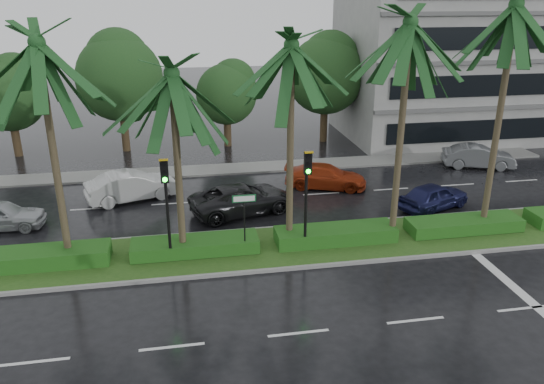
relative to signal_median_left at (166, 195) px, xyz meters
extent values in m
plane|color=black|center=(4.00, -0.30, -3.00)|extent=(120.00, 120.00, 0.00)
cube|color=slate|center=(4.00, 11.70, -2.94)|extent=(40.00, 2.00, 0.12)
cube|color=gray|center=(4.00, 0.70, -2.93)|extent=(36.00, 4.00, 0.14)
cube|color=#204918|center=(4.00, 0.70, -2.85)|extent=(35.60, 3.70, 0.02)
cube|color=#1B4F16|center=(-5.00, 0.70, -2.55)|extent=(5.20, 1.40, 0.60)
cube|color=#1B4F16|center=(1.00, 0.70, -2.55)|extent=(5.20, 1.40, 0.60)
cube|color=#1B4F16|center=(7.00, 0.70, -2.55)|extent=(5.20, 1.40, 0.60)
cube|color=#1B4F16|center=(13.00, 0.70, -2.55)|extent=(5.20, 1.40, 0.60)
cube|color=silver|center=(-8.00, 6.70, -2.99)|extent=(2.00, 0.12, 0.01)
cube|color=silver|center=(-4.00, -5.30, -2.99)|extent=(2.00, 0.12, 0.01)
cube|color=silver|center=(-4.00, 6.70, -2.99)|extent=(2.00, 0.12, 0.01)
cube|color=silver|center=(0.00, -5.30, -2.99)|extent=(2.00, 0.12, 0.01)
cube|color=silver|center=(0.00, 6.70, -2.99)|extent=(2.00, 0.12, 0.01)
cube|color=silver|center=(4.00, -5.30, -2.99)|extent=(2.00, 0.12, 0.01)
cube|color=silver|center=(4.00, 6.70, -2.99)|extent=(2.00, 0.12, 0.01)
cube|color=silver|center=(8.00, -5.30, -2.99)|extent=(2.00, 0.12, 0.01)
cube|color=silver|center=(8.00, 6.70, -2.99)|extent=(2.00, 0.12, 0.01)
cube|color=silver|center=(12.00, -5.30, -2.99)|extent=(2.00, 0.12, 0.01)
cube|color=silver|center=(12.00, 6.70, -2.99)|extent=(2.00, 0.12, 0.01)
cube|color=silver|center=(16.00, 6.70, -2.99)|extent=(2.00, 0.12, 0.01)
cube|color=silver|center=(20.00, 6.70, -2.99)|extent=(2.00, 0.12, 0.01)
cube|color=silver|center=(12.50, -3.30, -2.99)|extent=(0.40, 6.00, 0.01)
cylinder|color=#453B28|center=(-4.00, 0.80, 1.39)|extent=(0.28, 0.28, 8.48)
cylinder|color=#453B28|center=(-4.00, 0.80, -2.63)|extent=(0.40, 0.40, 0.44)
cylinder|color=#453B28|center=(0.50, 0.60, 0.82)|extent=(0.28, 0.28, 7.34)
cylinder|color=#453B28|center=(0.50, 0.60, -2.63)|extent=(0.40, 0.40, 0.44)
cylinder|color=#453B28|center=(5.00, 0.90, 1.27)|extent=(0.28, 0.28, 8.24)
cylinder|color=#453B28|center=(5.00, 0.90, -2.63)|extent=(0.40, 0.40, 0.44)
cylinder|color=#453B28|center=(9.50, 0.50, 1.67)|extent=(0.28, 0.28, 9.04)
cylinder|color=#453B28|center=(9.50, 0.50, -2.63)|extent=(0.40, 0.40, 0.44)
cylinder|color=#453B28|center=(14.00, 0.80, 1.98)|extent=(0.28, 0.28, 9.65)
cylinder|color=#453B28|center=(14.00, 0.80, -2.63)|extent=(0.40, 0.40, 0.44)
cylinder|color=black|center=(0.00, 0.10, -1.15)|extent=(0.12, 0.12, 3.40)
cube|color=black|center=(0.00, -0.08, 1.00)|extent=(0.30, 0.18, 0.90)
cube|color=gold|center=(0.00, -0.20, 1.48)|extent=(0.34, 0.12, 0.06)
cylinder|color=black|center=(0.00, -0.18, 1.30)|extent=(0.18, 0.04, 0.18)
cylinder|color=black|center=(0.00, -0.18, 1.00)|extent=(0.18, 0.04, 0.18)
cylinder|color=#0CE519|center=(0.00, -0.18, 0.70)|extent=(0.18, 0.04, 0.18)
cylinder|color=black|center=(5.50, 0.10, -1.15)|extent=(0.12, 0.12, 3.40)
cube|color=black|center=(5.50, -0.08, 1.00)|extent=(0.30, 0.18, 0.90)
cube|color=gold|center=(5.50, -0.20, 1.48)|extent=(0.34, 0.12, 0.06)
cylinder|color=black|center=(5.50, -0.18, 1.30)|extent=(0.18, 0.04, 0.18)
cylinder|color=black|center=(5.50, -0.18, 1.00)|extent=(0.18, 0.04, 0.18)
cylinder|color=#0CE519|center=(5.50, -0.18, 0.70)|extent=(0.18, 0.04, 0.18)
cylinder|color=black|center=(3.00, 0.20, -1.55)|extent=(0.06, 0.06, 2.60)
cube|color=#0C5926|center=(3.00, 0.17, -0.40)|extent=(0.95, 0.04, 0.30)
cube|color=white|center=(3.00, 0.15, -0.40)|extent=(0.85, 0.01, 0.22)
cylinder|color=#352818|center=(-10.00, 17.20, -1.87)|extent=(0.52, 0.52, 2.25)
sphere|color=#163B1B|center=(-10.00, 17.20, 1.06)|extent=(4.63, 4.63, 4.63)
sphere|color=#163B1B|center=(-10.00, 17.50, 1.96)|extent=(3.48, 3.48, 3.48)
cylinder|color=#352818|center=(-3.00, 17.20, -1.63)|extent=(0.52, 0.52, 2.74)
sphere|color=#163B1B|center=(-3.00, 17.20, 1.94)|extent=(5.64, 5.64, 5.64)
sphere|color=#163B1B|center=(-3.00, 17.50, 3.03)|extent=(4.23, 4.23, 4.23)
cylinder|color=#352818|center=(4.00, 17.20, -1.98)|extent=(0.52, 0.52, 2.03)
sphere|color=#163B1B|center=(4.00, 17.20, 0.65)|extent=(4.17, 4.17, 4.17)
sphere|color=#163B1B|center=(4.00, 17.50, 1.47)|extent=(3.13, 3.13, 3.13)
cylinder|color=#352818|center=(11.00, 17.20, -1.68)|extent=(0.52, 0.52, 2.64)
sphere|color=#163B1B|center=(11.00, 17.20, 1.75)|extent=(5.42, 5.42, 5.42)
sphere|color=#163B1B|center=(11.00, 17.50, 2.80)|extent=(4.07, 4.07, 4.07)
cylinder|color=#352818|center=(18.00, 17.20, -1.93)|extent=(0.52, 0.52, 2.14)
sphere|color=#163B1B|center=(18.00, 17.20, 0.86)|extent=(4.41, 4.41, 4.41)
sphere|color=#163B1B|center=(18.00, 17.50, 1.72)|extent=(3.31, 3.31, 3.31)
cube|color=gray|center=(21.00, 17.70, 3.00)|extent=(16.00, 10.00, 12.00)
imported|color=#A7AAAF|center=(-7.71, 4.96, -2.33)|extent=(1.82, 4.04, 1.35)
imported|color=#B8B8B8|center=(-1.96, 7.61, -2.23)|extent=(2.98, 4.96, 1.54)
imported|color=black|center=(3.50, 4.90, -2.28)|extent=(3.68, 5.62, 1.44)
imported|color=#9B2D10|center=(8.50, 7.66, -2.35)|extent=(3.21, 4.84, 1.30)
imported|color=#161944|center=(13.00, 3.70, -2.33)|extent=(3.01, 4.22, 1.33)
imported|color=slate|center=(18.79, 9.47, -2.30)|extent=(2.70, 4.51, 1.40)
camera|label=1|loc=(0.64, -19.20, 7.26)|focal=35.00mm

